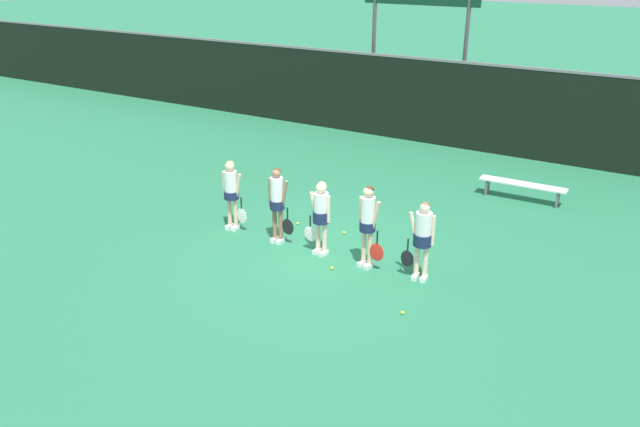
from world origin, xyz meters
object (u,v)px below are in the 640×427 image
at_px(scoreboard, 421,1).
at_px(tennis_ball_1, 332,268).
at_px(player_4, 423,235).
at_px(tennis_ball_3, 344,233).
at_px(player_1, 277,200).
at_px(tennis_ball_2, 403,313).
at_px(tennis_ball_0, 407,262).
at_px(tennis_ball_4, 297,223).
at_px(player_0, 231,189).
at_px(player_3, 368,220).
at_px(player_2, 321,212).
at_px(bench_courtside, 523,185).

relative_size(scoreboard, tennis_ball_1, 82.23).
bearing_deg(tennis_ball_1, player_4, 18.57).
relative_size(tennis_ball_1, tennis_ball_3, 1.00).
relative_size(player_1, tennis_ball_2, 25.37).
distance_m(player_4, tennis_ball_0, 1.13).
bearing_deg(tennis_ball_1, tennis_ball_3, 110.26).
bearing_deg(tennis_ball_2, tennis_ball_0, 111.01).
bearing_deg(player_1, player_4, -5.50).
bearing_deg(player_1, tennis_ball_0, 3.53).
xyz_separation_m(player_1, tennis_ball_1, (1.68, -0.54, -0.98)).
height_order(tennis_ball_3, tennis_ball_4, tennis_ball_3).
relative_size(scoreboard, player_1, 3.21).
distance_m(player_4, tennis_ball_1, 2.01).
relative_size(player_0, player_3, 0.94).
distance_m(player_0, tennis_ball_0, 4.35).
bearing_deg(tennis_ball_4, tennis_ball_1, -40.16).
bearing_deg(tennis_ball_1, player_1, 162.22).
bearing_deg(tennis_ball_1, tennis_ball_4, 139.84).
distance_m(player_2, player_4, 2.26).
relative_size(bench_courtside, tennis_ball_3, 32.57).
distance_m(player_3, tennis_ball_0, 1.33).
bearing_deg(player_1, tennis_ball_2, -26.55).
bearing_deg(tennis_ball_1, scoreboard, 104.62).
relative_size(scoreboard, player_3, 3.15).
relative_size(bench_courtside, tennis_ball_1, 32.47).
xyz_separation_m(player_4, tennis_ball_4, (-3.51, 0.97, -0.93)).
distance_m(scoreboard, player_2, 11.31).
distance_m(bench_courtside, player_0, 7.53).
distance_m(tennis_ball_2, tennis_ball_3, 3.54).
relative_size(player_3, player_4, 1.08).
xyz_separation_m(tennis_ball_1, tennis_ball_4, (-1.82, 1.54, -0.00)).
height_order(tennis_ball_0, tennis_ball_2, same).
bearing_deg(tennis_ball_2, bench_courtside, 86.50).
height_order(tennis_ball_1, tennis_ball_3, same).
xyz_separation_m(player_1, player_4, (3.38, 0.03, -0.05)).
height_order(player_0, tennis_ball_3, player_0).
bearing_deg(player_1, tennis_ball_1, -23.77).
distance_m(tennis_ball_0, tennis_ball_2, 1.98).
distance_m(tennis_ball_0, tennis_ball_4, 3.09).
xyz_separation_m(bench_courtside, tennis_ball_2, (-0.41, -6.67, -0.37)).
xyz_separation_m(player_3, tennis_ball_0, (0.68, 0.53, -1.01)).
xyz_separation_m(player_2, tennis_ball_4, (-1.26, 1.02, -0.94)).
relative_size(bench_courtside, tennis_ball_0, 32.14).
height_order(player_1, player_3, player_3).
relative_size(tennis_ball_0, tennis_ball_2, 1.00).
bearing_deg(player_3, tennis_ball_0, 47.60).
height_order(scoreboard, player_0, scoreboard).
height_order(scoreboard, player_4, scoreboard).
distance_m(player_0, tennis_ball_1, 3.19).
xyz_separation_m(player_4, tennis_ball_0, (-0.46, 0.46, -0.93)).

